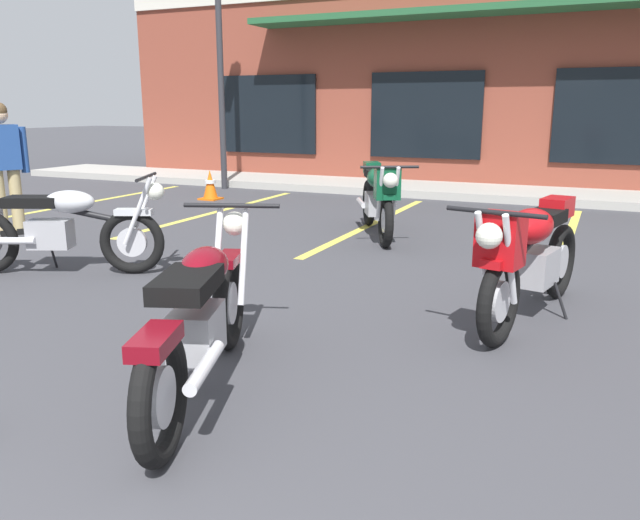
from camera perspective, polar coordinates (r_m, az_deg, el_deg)
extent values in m
plane|color=#3D3D42|center=(4.71, 1.83, -6.49)|extent=(80.00, 80.00, 0.00)
cube|color=#A8A59E|center=(12.25, 16.31, 5.77)|extent=(22.00, 1.80, 0.14)
cube|color=brown|center=(15.90, 18.86, 14.47)|extent=(17.85, 5.89, 4.12)
cube|color=black|center=(14.62, -4.57, 12.87)|extent=(2.28, 0.06, 1.70)
cube|color=black|center=(13.28, 9.41, 12.67)|extent=(2.28, 0.06, 1.70)
cube|color=black|center=(12.81, 25.33, 11.55)|extent=(2.28, 0.06, 1.70)
cube|color=#235933|center=(12.63, 17.61, 20.73)|extent=(10.71, 0.90, 0.12)
cube|color=#DBCC4C|center=(11.87, -19.71, 4.96)|extent=(0.12, 4.80, 0.01)
cube|color=#DBCC4C|center=(10.25, -9.11, 4.33)|extent=(0.12, 4.80, 0.01)
cube|color=#DBCC4C|center=(9.09, 4.76, 3.29)|extent=(0.12, 4.80, 0.01)
cube|color=#DBCC4C|center=(8.59, 21.32, 1.81)|extent=(0.12, 4.80, 0.01)
torus|color=black|center=(3.07, -14.12, -11.81)|extent=(0.31, 0.64, 0.64)
cylinder|color=#B7B7BC|center=(3.07, -14.12, -11.81)|extent=(0.15, 0.29, 0.29)
torus|color=black|center=(4.36, -8.17, -3.84)|extent=(0.31, 0.64, 0.64)
cylinder|color=#B7B7BC|center=(4.36, -8.17, -3.84)|extent=(0.15, 0.29, 0.29)
cylinder|color=silver|center=(4.40, -9.17, 0.57)|extent=(0.15, 0.32, 0.66)
cylinder|color=silver|center=(4.36, -6.87, 0.53)|extent=(0.15, 0.32, 0.66)
cylinder|color=black|center=(4.39, -7.93, 4.86)|extent=(0.63, 0.25, 0.03)
sphere|color=silver|center=(4.49, -7.66, 3.25)|extent=(0.22, 0.22, 0.17)
cube|color=maroon|center=(4.32, -8.18, 0.11)|extent=(0.25, 0.39, 0.06)
cube|color=#9E9EA3|center=(3.60, -10.98, -6.39)|extent=(0.36, 0.46, 0.28)
cylinder|color=silver|center=(3.25, -10.27, -9.37)|extent=(0.25, 0.54, 0.07)
cylinder|color=black|center=(3.72, -10.33, -1.87)|extent=(0.38, 0.91, 0.26)
ellipsoid|color=maroon|center=(3.72, -10.31, -0.60)|extent=(0.41, 0.54, 0.22)
cube|color=black|center=(3.38, -11.84, -2.09)|extent=(0.44, 0.58, 0.10)
cube|color=maroon|center=(2.95, -14.55, -7.04)|extent=(0.27, 0.39, 0.08)
cylinder|color=black|center=(3.69, -13.83, -10.42)|extent=(0.13, 0.07, 0.29)
torus|color=black|center=(5.86, 20.71, -0.11)|extent=(0.23, 0.65, 0.64)
cylinder|color=#B7B7BC|center=(5.86, 20.71, -0.11)|extent=(0.12, 0.29, 0.29)
torus|color=black|center=(4.52, 15.73, -3.60)|extent=(0.23, 0.65, 0.64)
cylinder|color=#B7B7BC|center=(4.52, 15.73, -3.60)|extent=(0.12, 0.29, 0.29)
cylinder|color=silver|center=(4.32, 16.65, -0.06)|extent=(0.11, 0.33, 0.66)
cylinder|color=silver|center=(4.38, 14.44, 0.26)|extent=(0.11, 0.33, 0.66)
cylinder|color=black|center=(4.22, 15.42, 4.13)|extent=(0.65, 0.17, 0.03)
sphere|color=silver|center=(4.17, 14.91, 2.10)|extent=(0.20, 0.20, 0.17)
cube|color=#B70F14|center=(4.41, 15.80, 0.00)|extent=(0.21, 0.38, 0.06)
cube|color=#9E9EA3|center=(5.24, 18.88, -0.60)|extent=(0.32, 0.44, 0.28)
cylinder|color=silver|center=(5.63, 18.63, -0.04)|extent=(0.18, 0.55, 0.07)
cylinder|color=black|center=(5.00, 18.39, 1.61)|extent=(0.25, 0.93, 0.26)
ellipsoid|color=#B70F14|center=(4.94, 18.35, 2.90)|extent=(0.40, 0.57, 0.26)
cube|color=#B70F14|center=(4.37, 15.87, 1.76)|extent=(0.32, 0.29, 0.36)
cube|color=black|center=(5.26, 19.52, 3.64)|extent=(0.32, 0.44, 0.10)
cube|color=#B70F14|center=(5.54, 20.47, 4.45)|extent=(0.26, 0.35, 0.16)
cylinder|color=black|center=(5.32, 20.74, -3.44)|extent=(0.14, 0.05, 0.29)
torus|color=black|center=(6.53, -16.48, 1.56)|extent=(0.63, 0.35, 0.64)
cylinder|color=#B7B7BC|center=(6.53, -16.48, 1.56)|extent=(0.29, 0.17, 0.29)
cylinder|color=silver|center=(6.53, -15.60, 4.47)|extent=(0.31, 0.17, 0.66)
cylinder|color=silver|center=(6.36, -16.03, 4.21)|extent=(0.31, 0.17, 0.66)
cylinder|color=black|center=(6.38, -15.30, 7.19)|extent=(0.30, 0.62, 0.03)
sphere|color=silver|center=(6.38, -14.53, 5.97)|extent=(0.22, 0.22, 0.17)
cube|color=silver|center=(6.47, -16.31, 4.16)|extent=(0.39, 0.27, 0.06)
cube|color=#9E9EA3|center=(6.79, -23.00, 2.16)|extent=(0.46, 0.38, 0.28)
cylinder|color=silver|center=(6.83, -26.28, 1.55)|extent=(0.53, 0.29, 0.07)
cylinder|color=black|center=(6.68, -21.61, 4.21)|extent=(0.88, 0.44, 0.26)
ellipsoid|color=silver|center=(6.66, -21.51, 4.89)|extent=(0.54, 0.43, 0.22)
cube|color=black|center=(6.80, -24.34, 4.79)|extent=(0.59, 0.47, 0.10)
cylinder|color=black|center=(7.03, -22.77, 0.37)|extent=(0.08, 0.13, 0.29)
torus|color=black|center=(8.90, 4.39, 5.15)|extent=(0.39, 0.61, 0.64)
cylinder|color=#B7B7BC|center=(8.90, 4.39, 5.15)|extent=(0.19, 0.28, 0.29)
torus|color=black|center=(7.49, 5.90, 3.53)|extent=(0.39, 0.61, 0.64)
cylinder|color=#B7B7BC|center=(7.49, 5.90, 3.53)|extent=(0.19, 0.28, 0.29)
cylinder|color=silver|center=(7.36, 6.78, 5.85)|extent=(0.19, 0.31, 0.66)
cylinder|color=silver|center=(7.33, 5.39, 5.85)|extent=(0.19, 0.31, 0.66)
cylinder|color=black|center=(7.23, 6.25, 8.28)|extent=(0.60, 0.34, 0.03)
sphere|color=silver|center=(7.17, 6.33, 7.11)|extent=(0.23, 0.23, 0.17)
cube|color=#0F4C2D|center=(7.41, 6.00, 5.76)|extent=(0.29, 0.38, 0.06)
cube|color=#9E9EA3|center=(8.26, 5.01, 5.04)|extent=(0.40, 0.47, 0.28)
cylinder|color=silver|center=(8.61, 3.72, 5.14)|extent=(0.32, 0.52, 0.07)
cylinder|color=black|center=(8.03, 5.26, 6.53)|extent=(0.49, 0.86, 0.26)
ellipsoid|color=#0F4C2D|center=(7.98, 5.32, 7.35)|extent=(0.51, 0.60, 0.26)
cube|color=#0F4C2D|center=(7.38, 6.04, 6.83)|extent=(0.36, 0.34, 0.36)
cube|color=black|center=(8.31, 4.96, 7.74)|extent=(0.40, 0.47, 0.10)
cube|color=#0F4C2D|center=(8.60, 4.67, 8.21)|extent=(0.33, 0.38, 0.16)
cylinder|color=black|center=(8.40, 6.12, 3.36)|extent=(0.13, 0.08, 0.29)
cube|color=black|center=(9.18, -26.54, 2.24)|extent=(0.26, 0.20, 0.08)
cube|color=black|center=(9.23, -25.34, 2.41)|extent=(0.26, 0.20, 0.08)
cylinder|color=tan|center=(9.08, -26.77, 4.80)|extent=(0.20, 0.20, 0.80)
cylinder|color=tan|center=(9.13, -25.54, 4.96)|extent=(0.20, 0.20, 0.80)
cube|color=#23478C|center=(9.04, -26.59, 9.01)|extent=(0.37, 0.44, 0.56)
cylinder|color=#23478C|center=(9.10, -25.02, 8.94)|extent=(0.13, 0.13, 0.58)
cube|color=orange|center=(11.61, -9.76, 5.44)|extent=(0.34, 0.34, 0.03)
cone|color=orange|center=(11.58, -9.81, 6.74)|extent=(0.26, 0.26, 0.50)
cylinder|color=white|center=(11.57, -9.82, 6.93)|extent=(0.19, 0.19, 0.06)
cylinder|color=#2D2D33|center=(13.06, -8.96, 17.85)|extent=(0.12, 0.12, 5.26)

